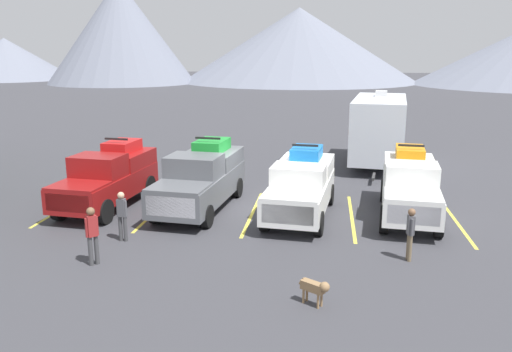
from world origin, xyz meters
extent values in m
plane|color=#38383D|center=(0.00, 0.00, 0.00)|extent=(240.00, 240.00, 0.00)
cube|color=maroon|center=(-5.72, -0.92, 0.89)|extent=(2.50, 5.48, 0.89)
cube|color=maroon|center=(-5.92, -2.82, 1.38)|extent=(2.02, 1.67, 0.08)
cube|color=maroon|center=(-5.77, -1.40, 1.76)|extent=(1.97, 1.56, 0.84)
cube|color=slate|center=(-5.83, -1.94, 1.80)|extent=(1.74, 0.41, 0.62)
cube|color=maroon|center=(-5.58, 0.50, 1.64)|extent=(2.16, 2.63, 0.62)
cube|color=silver|center=(-5.99, -3.53, 0.94)|extent=(1.66, 0.23, 0.62)
cylinder|color=black|center=(-5.01, -2.81, 0.45)|extent=(0.37, 0.92, 0.90)
cylinder|color=black|center=(-6.81, -2.62, 0.45)|extent=(0.37, 0.92, 0.90)
cylinder|color=black|center=(-4.64, 0.78, 0.45)|extent=(0.37, 0.92, 0.90)
cylinder|color=black|center=(-6.43, 0.97, 0.45)|extent=(0.37, 0.92, 0.90)
cube|color=red|center=(-5.58, 0.50, 2.18)|extent=(1.23, 1.67, 0.45)
cylinder|color=black|center=(-5.19, -0.07, 2.17)|extent=(0.22, 0.46, 0.44)
cylinder|color=black|center=(-6.07, 0.02, 2.17)|extent=(0.22, 0.46, 0.44)
cylinder|color=black|center=(-5.08, 0.99, 2.17)|extent=(0.22, 0.46, 0.44)
cylinder|color=black|center=(-5.96, 1.08, 2.17)|extent=(0.22, 0.46, 0.44)
cube|color=black|center=(-5.62, 0.07, 2.55)|extent=(0.98, 0.18, 0.08)
cube|color=#595B60|center=(-2.08, -0.65, 0.90)|extent=(2.65, 5.99, 0.99)
cube|color=#595B60|center=(-2.30, -2.73, 1.43)|extent=(2.14, 1.82, 0.08)
cube|color=#595B60|center=(-2.14, -1.17, 1.81)|extent=(2.09, 1.70, 0.83)
cube|color=slate|center=(-2.20, -1.77, 1.85)|extent=(1.83, 0.42, 0.61)
cube|color=#595B60|center=(-1.92, 0.91, 1.70)|extent=(2.29, 2.87, 0.61)
cube|color=silver|center=(-2.38, -3.51, 0.95)|extent=(1.75, 0.24, 0.69)
cylinder|color=black|center=(-1.34, -2.71, 0.41)|extent=(0.36, 0.84, 0.81)
cylinder|color=black|center=(-3.23, -2.52, 0.41)|extent=(0.36, 0.84, 0.81)
cylinder|color=black|center=(-0.94, 1.22, 0.41)|extent=(0.36, 0.84, 0.81)
cylinder|color=black|center=(-2.82, 1.41, 0.41)|extent=(0.36, 0.84, 0.81)
cube|color=green|center=(-1.92, 0.91, 2.23)|extent=(1.31, 1.82, 0.45)
cylinder|color=black|center=(-1.52, 0.28, 2.23)|extent=(0.22, 0.46, 0.44)
cylinder|color=black|center=(-2.44, 0.37, 2.23)|extent=(0.22, 0.46, 0.44)
cylinder|color=black|center=(-1.40, 1.45, 2.23)|extent=(0.22, 0.46, 0.44)
cylinder|color=black|center=(-2.32, 1.54, 2.23)|extent=(0.22, 0.46, 0.44)
cube|color=black|center=(-1.97, 0.43, 2.61)|extent=(1.03, 0.19, 0.08)
cube|color=white|center=(1.80, -1.07, 0.86)|extent=(2.53, 5.53, 0.90)
cube|color=white|center=(1.60, -2.99, 1.35)|extent=(2.05, 1.69, 0.08)
cube|color=white|center=(1.75, -1.55, 1.67)|extent=(2.00, 1.58, 0.73)
cube|color=slate|center=(1.69, -2.10, 1.71)|extent=(1.76, 0.39, 0.54)
cube|color=white|center=(1.95, 0.37, 1.61)|extent=(2.19, 2.65, 0.59)
cube|color=silver|center=(1.52, -3.70, 0.91)|extent=(1.68, 0.23, 0.63)
cylinder|color=black|center=(2.52, -2.97, 0.41)|extent=(0.36, 0.85, 0.83)
cylinder|color=black|center=(0.70, -2.79, 0.41)|extent=(0.36, 0.85, 0.83)
cylinder|color=black|center=(2.89, 0.65, 0.41)|extent=(0.36, 0.85, 0.83)
cylinder|color=black|center=(1.08, 0.84, 0.41)|extent=(0.36, 0.85, 0.83)
cube|color=blue|center=(1.95, 0.37, 2.13)|extent=(1.25, 1.68, 0.45)
cylinder|color=black|center=(2.34, -0.22, 2.12)|extent=(0.22, 0.46, 0.44)
cylinder|color=black|center=(1.45, -0.12, 2.12)|extent=(0.22, 0.46, 0.44)
cylinder|color=black|center=(2.45, 0.86, 2.12)|extent=(0.22, 0.46, 0.44)
cylinder|color=black|center=(1.56, 0.95, 2.12)|extent=(0.22, 0.46, 0.44)
cube|color=black|center=(1.90, -0.07, 2.50)|extent=(0.99, 0.18, 0.08)
cube|color=white|center=(5.76, -0.62, 0.92)|extent=(2.48, 5.84, 0.88)
cube|color=white|center=(5.55, -2.65, 1.40)|extent=(1.98, 1.77, 0.08)
cube|color=white|center=(5.71, -1.13, 1.74)|extent=(1.93, 1.65, 0.77)
cube|color=slate|center=(5.65, -1.71, 1.78)|extent=(1.69, 0.39, 0.57)
cube|color=white|center=(5.92, 0.91, 1.63)|extent=(2.13, 2.79, 0.54)
cube|color=silver|center=(5.47, -3.41, 0.96)|extent=(1.62, 0.23, 0.62)
cylinder|color=black|center=(6.43, -2.63, 0.48)|extent=(0.38, 0.98, 0.95)
cylinder|color=black|center=(4.69, -2.45, 0.48)|extent=(0.38, 0.98, 0.95)
cylinder|color=black|center=(6.83, 1.21, 0.48)|extent=(0.38, 0.98, 0.95)
cylinder|color=black|center=(5.09, 1.39, 0.48)|extent=(0.38, 0.98, 0.95)
cube|color=orange|center=(5.92, 0.91, 2.12)|extent=(1.21, 1.77, 0.45)
cylinder|color=black|center=(6.29, 0.29, 2.12)|extent=(0.22, 0.46, 0.44)
cylinder|color=black|center=(5.44, 0.38, 2.12)|extent=(0.22, 0.46, 0.44)
cylinder|color=black|center=(6.41, 1.43, 2.12)|extent=(0.22, 0.46, 0.44)
cylinder|color=black|center=(5.55, 1.52, 2.12)|extent=(0.22, 0.46, 0.44)
cube|color=black|center=(5.87, 0.44, 2.50)|extent=(0.96, 0.18, 0.08)
cube|color=gold|center=(-7.42, -0.88, 0.00)|extent=(0.12, 5.50, 0.01)
cube|color=gold|center=(-3.71, -0.88, 0.00)|extent=(0.12, 5.50, 0.01)
cube|color=gold|center=(0.00, -0.88, 0.00)|extent=(0.12, 5.50, 0.01)
cube|color=gold|center=(3.71, -0.88, 0.00)|extent=(0.12, 5.50, 0.01)
cube|color=gold|center=(7.42, -0.88, 0.00)|extent=(0.12, 5.50, 0.01)
cube|color=silver|center=(5.42, 8.18, 2.05)|extent=(3.39, 6.84, 3.04)
cube|color=brown|center=(4.13, 8.34, 2.20)|extent=(0.83, 6.26, 0.24)
cube|color=silver|center=(5.54, 9.15, 3.72)|extent=(0.68, 0.77, 0.30)
cube|color=#333333|center=(4.92, 4.32, 0.32)|extent=(0.27, 1.21, 0.12)
cylinder|color=black|center=(6.49, 7.24, 0.38)|extent=(0.32, 0.78, 0.76)
cylinder|color=black|center=(4.15, 7.55, 0.38)|extent=(0.32, 0.78, 0.76)
cylinder|color=black|center=(6.69, 8.81, 0.38)|extent=(0.32, 0.78, 0.76)
cylinder|color=black|center=(4.35, 9.11, 0.38)|extent=(0.32, 0.78, 0.76)
cylinder|color=#3F3F42|center=(-3.78, -6.23, 0.44)|extent=(0.13, 0.13, 0.87)
cylinder|color=#3F3F42|center=(-3.90, -6.35, 0.44)|extent=(0.13, 0.13, 0.87)
cube|color=maroon|center=(-3.84, -6.29, 1.18)|extent=(0.32, 0.32, 0.62)
sphere|color=brown|center=(-3.84, -6.29, 1.61)|extent=(0.24, 0.24, 0.24)
cylinder|color=maroon|center=(-3.74, -6.20, 1.15)|extent=(0.10, 0.10, 0.56)
cylinder|color=maroon|center=(-3.94, -6.39, 1.15)|extent=(0.10, 0.10, 0.56)
cylinder|color=#3F3F42|center=(-3.82, -4.34, 0.41)|extent=(0.12, 0.12, 0.83)
cylinder|color=#3F3F42|center=(-3.65, -4.35, 0.41)|extent=(0.12, 0.12, 0.83)
cube|color=#4C4C51|center=(-3.73, -4.34, 1.12)|extent=(0.26, 0.21, 0.59)
sphere|color=tan|center=(-3.73, -4.34, 1.53)|extent=(0.22, 0.22, 0.22)
cylinder|color=#4C4C51|center=(-3.87, -4.33, 1.09)|extent=(0.10, 0.10, 0.53)
cylinder|color=#4C4C51|center=(-3.60, -4.35, 1.09)|extent=(0.10, 0.10, 0.53)
cylinder|color=#726047|center=(5.17, -4.67, 0.40)|extent=(0.12, 0.12, 0.80)
cylinder|color=#726047|center=(5.19, -4.84, 0.40)|extent=(0.12, 0.12, 0.80)
cube|color=#4C4C51|center=(5.18, -4.75, 1.09)|extent=(0.21, 0.25, 0.57)
sphere|color=brown|center=(5.18, -4.75, 1.48)|extent=(0.22, 0.22, 0.22)
cylinder|color=#4C4C51|center=(5.17, -4.63, 1.06)|extent=(0.09, 0.09, 0.51)
cylinder|color=#4C4C51|center=(5.19, -4.88, 1.06)|extent=(0.09, 0.09, 0.51)
cube|color=olive|center=(2.45, -7.89, 0.48)|extent=(0.63, 0.51, 0.23)
sphere|color=olive|center=(2.73, -8.07, 0.57)|extent=(0.25, 0.25, 0.25)
cylinder|color=olive|center=(2.17, -7.71, 0.52)|extent=(0.16, 0.12, 0.20)
cylinder|color=olive|center=(2.67, -7.94, 0.18)|extent=(0.06, 0.06, 0.36)
cylinder|color=olive|center=(2.59, -8.06, 0.18)|extent=(0.06, 0.06, 0.36)
cylinder|color=olive|center=(2.31, -7.71, 0.18)|extent=(0.06, 0.06, 0.36)
cylinder|color=olive|center=(2.24, -7.83, 0.18)|extent=(0.06, 0.06, 0.36)
cone|color=slate|center=(-61.29, 79.88, 4.05)|extent=(26.10, 26.10, 8.11)
cone|color=slate|center=(-33.84, 72.08, 8.89)|extent=(26.01, 26.01, 17.78)
cone|color=slate|center=(-2.75, 81.19, 6.71)|extent=(43.89, 43.89, 13.43)
camera|label=1|loc=(2.63, -19.55, 6.06)|focal=36.62mm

